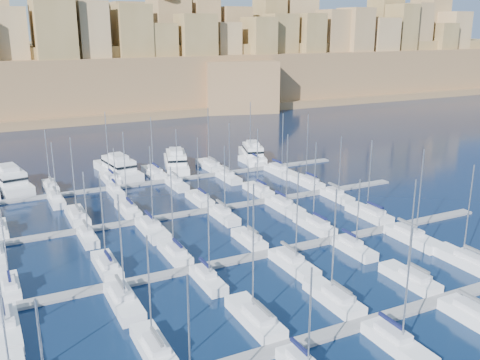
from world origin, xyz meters
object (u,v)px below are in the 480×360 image
motor_yacht_d (252,154)px  motor_yacht_c (176,162)px  sailboat_4 (410,278)px  motor_yacht_b (118,168)px  sailboat_2 (255,317)px  motor_yacht_a (9,180)px

motor_yacht_d → motor_yacht_c: bearing=178.0°
sailboat_4 → motor_yacht_b: 73.70m
motor_yacht_b → motor_yacht_c: size_ratio=1.05×
sailboat_4 → motor_yacht_d: (13.19, 69.46, 0.98)m
motor_yacht_d → sailboat_2: bearing=-117.7°
motor_yacht_a → motor_yacht_b: (23.05, -0.49, -0.00)m
motor_yacht_a → motor_yacht_d: 57.20m
sailboat_2 → motor_yacht_c: sailboat_2 is taller
sailboat_4 → sailboat_2: bearing=179.0°
sailboat_4 → motor_yacht_c: sailboat_4 is taller
sailboat_2 → sailboat_4: size_ratio=1.16×
motor_yacht_a → motor_yacht_d: (57.17, -1.70, -0.00)m
sailboat_2 → motor_yacht_d: bearing=62.3°
sailboat_2 → motor_yacht_a: 73.77m
motor_yacht_a → motor_yacht_b: same height
sailboat_2 → motor_yacht_d: 77.99m
motor_yacht_a → sailboat_4: bearing=-58.3°
motor_yacht_a → motor_yacht_c: same height
sailboat_2 → motor_yacht_d: sailboat_2 is taller
motor_yacht_d → sailboat_4: bearing=-100.8°
sailboat_4 → motor_yacht_d: size_ratio=0.90×
sailboat_4 → motor_yacht_c: size_ratio=0.82×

